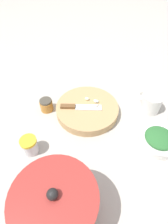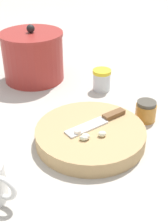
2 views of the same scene
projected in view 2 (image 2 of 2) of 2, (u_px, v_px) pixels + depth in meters
The scene contains 7 objects.
ground_plane at pixel (67, 124), 0.90m from camera, with size 5.00×5.00×0.00m, color #B2ADA3.
cutting_board at pixel (90, 135), 0.82m from camera, with size 0.29×0.29×0.04m.
chef_knife at pixel (100, 121), 0.83m from camera, with size 0.19×0.07×0.01m.
garlic_cloves at pixel (87, 135), 0.77m from camera, with size 0.08×0.06×0.02m.
spice_jar at pixel (102, 80), 1.07m from camera, with size 0.06×0.06×0.07m.
honey_jar at pixel (146, 111), 0.90m from camera, with size 0.06×0.06×0.06m.
stock_pot at pixel (33, 56), 1.12m from camera, with size 0.22×0.22×0.20m.
Camera 2 is at (-0.24, -0.71, 0.49)m, focal length 50.00 mm.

